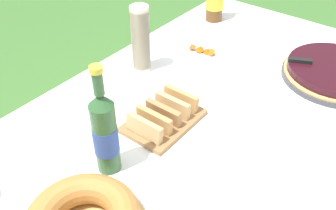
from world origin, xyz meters
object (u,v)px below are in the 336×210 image
berry_tart (335,73)px  snack_plate_near (205,53)px  cup_stack (141,39)px  serving_knife (330,64)px  cider_bottle_green (105,133)px  bread_board (163,117)px

berry_tart → snack_plate_near: bearing=108.0°
berry_tart → snack_plate_near: berry_tart is taller
cup_stack → snack_plate_near: (0.24, -0.14, -0.12)m
serving_knife → cider_bottle_green: (-0.85, 0.33, 0.07)m
cup_stack → cider_bottle_green: 0.53m
cup_stack → snack_plate_near: size_ratio=1.16×
serving_knife → cider_bottle_green: cider_bottle_green is taller
cup_stack → serving_knife: bearing=-57.3°
serving_knife → cider_bottle_green: size_ratio=1.01×
berry_tart → snack_plate_near: (-0.16, 0.49, -0.02)m
cider_bottle_green → serving_knife: bearing=-21.5°
cider_bottle_green → bread_board: size_ratio=1.33×
berry_tart → serving_knife: 0.05m
berry_tart → serving_knife: size_ratio=1.15×
cup_stack → snack_plate_near: 0.31m
serving_knife → bread_board: size_ratio=1.33×
serving_knife → snack_plate_near: size_ratio=1.51×
serving_knife → snack_plate_near: 0.49m
berry_tart → bread_board: bearing=149.6°
berry_tart → serving_knife: serving_knife is taller
bread_board → cup_stack: bearing=52.9°
cup_stack → bread_board: size_ratio=1.03×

